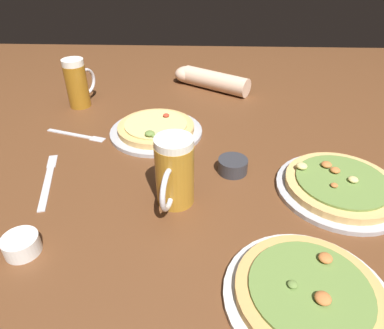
% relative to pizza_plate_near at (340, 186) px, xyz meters
% --- Properties ---
extents(ground_plane, '(2.40, 2.40, 0.03)m').
position_rel_pizza_plate_near_xyz_m(ground_plane, '(-0.37, 0.07, -0.03)').
color(ground_plane, brown).
extents(pizza_plate_near, '(0.31, 0.31, 0.05)m').
position_rel_pizza_plate_near_xyz_m(pizza_plate_near, '(0.00, 0.00, 0.00)').
color(pizza_plate_near, '#B2B2B7').
rests_on(pizza_plate_near, ground_plane).
extents(pizza_plate_far, '(0.29, 0.29, 0.05)m').
position_rel_pizza_plate_near_xyz_m(pizza_plate_far, '(-0.49, 0.27, -0.00)').
color(pizza_plate_far, '#B2B2B7').
rests_on(pizza_plate_far, ground_plane).
extents(pizza_plate_side, '(0.29, 0.29, 0.05)m').
position_rel_pizza_plate_near_xyz_m(pizza_plate_side, '(-0.15, -0.31, -0.00)').
color(pizza_plate_side, silver).
rests_on(pizza_plate_side, ground_plane).
extents(beer_mug_dark, '(0.09, 0.15, 0.17)m').
position_rel_pizza_plate_near_xyz_m(beer_mug_dark, '(-0.40, -0.05, 0.07)').
color(beer_mug_dark, '#B27A23').
rests_on(beer_mug_dark, ground_plane).
extents(beer_mug_amber, '(0.08, 0.13, 0.17)m').
position_rel_pizza_plate_near_xyz_m(beer_mug_amber, '(-0.79, 0.47, 0.07)').
color(beer_mug_amber, '#9E6619').
rests_on(beer_mug_amber, ground_plane).
extents(ramekin_sauce, '(0.07, 0.07, 0.04)m').
position_rel_pizza_plate_near_xyz_m(ramekin_sauce, '(-0.70, -0.22, 0.00)').
color(ramekin_sauce, white).
rests_on(ramekin_sauce, ground_plane).
extents(ramekin_butter, '(0.08, 0.08, 0.04)m').
position_rel_pizza_plate_near_xyz_m(ramekin_butter, '(-0.26, 0.07, 0.00)').
color(ramekin_butter, '#333338').
rests_on(ramekin_butter, ground_plane).
extents(fork_left, '(0.20, 0.08, 0.01)m').
position_rel_pizza_plate_near_xyz_m(fork_left, '(-0.74, 0.25, -0.01)').
color(fork_left, silver).
rests_on(fork_left, ground_plane).
extents(knife_right, '(0.08, 0.24, 0.01)m').
position_rel_pizza_plate_near_xyz_m(knife_right, '(-0.74, 0.01, -0.01)').
color(knife_right, silver).
rests_on(knife_right, ground_plane).
extents(diner_arm, '(0.31, 0.22, 0.07)m').
position_rel_pizza_plate_near_xyz_m(diner_arm, '(-0.33, 0.66, 0.02)').
color(diner_arm, beige).
rests_on(diner_arm, ground_plane).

